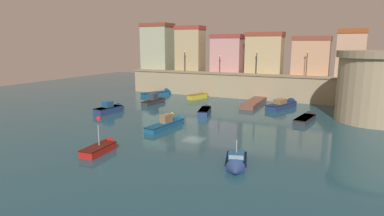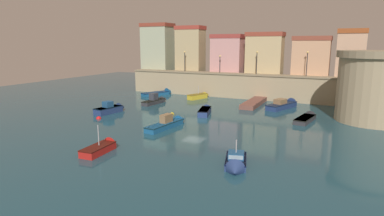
# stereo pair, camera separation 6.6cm
# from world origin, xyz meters

# --- Properties ---
(ground_plane) EXTENTS (103.78, 103.78, 0.00)m
(ground_plane) POSITION_xyz_m (0.00, 0.00, 0.00)
(ground_plane) COLOR #1E4756
(quay_wall) EXTENTS (41.62, 2.56, 4.23)m
(quay_wall) POSITION_xyz_m (0.00, 18.43, 2.13)
(quay_wall) COLOR tan
(quay_wall) RESTS_ON ground
(old_town_backdrop) EXTENTS (40.07, 5.44, 9.20)m
(old_town_backdrop) POSITION_xyz_m (-1.34, 21.52, 7.89)
(old_town_backdrop) COLOR #A9B292
(old_town_backdrop) RESTS_ON ground
(fortress_tower) EXTENTS (9.36, 9.36, 8.43)m
(fortress_tower) POSITION_xyz_m (19.83, 8.65, 4.27)
(fortress_tower) COLOR tan
(fortress_tower) RESTS_ON ground
(pier_dock) EXTENTS (2.05, 8.75, 0.70)m
(pier_dock) POSITION_xyz_m (4.10, 12.92, 0.33)
(pier_dock) COLOR brown
(pier_dock) RESTS_ON ground
(quay_lamp_0) EXTENTS (0.32, 0.32, 3.70)m
(quay_lamp_0) POSITION_xyz_m (-10.49, 18.43, 6.67)
(quay_lamp_0) COLOR black
(quay_lamp_0) RESTS_ON quay_wall
(quay_lamp_1) EXTENTS (0.32, 0.32, 3.03)m
(quay_lamp_1) POSITION_xyz_m (-3.60, 18.43, 6.28)
(quay_lamp_1) COLOR black
(quay_lamp_1) RESTS_ON quay_wall
(quay_lamp_2) EXTENTS (0.32, 0.32, 3.79)m
(quay_lamp_2) POSITION_xyz_m (2.91, 18.43, 6.71)
(quay_lamp_2) COLOR black
(quay_lamp_2) RESTS_ON quay_wall
(quay_lamp_3) EXTENTS (0.32, 0.32, 3.87)m
(quay_lamp_3) POSITION_xyz_m (10.84, 18.43, 6.76)
(quay_lamp_3) COLOR black
(quay_lamp_3) RESTS_ON quay_wall
(moored_boat_0) EXTENTS (4.33, 6.60, 1.64)m
(moored_boat_0) POSITION_xyz_m (-13.99, 15.67, 0.30)
(moored_boat_0) COLOR #195689
(moored_boat_0) RESTS_ON ground
(moored_boat_1) EXTENTS (1.59, 4.34, 2.77)m
(moored_boat_1) POSITION_xyz_m (-2.34, -13.90, 0.36)
(moored_boat_1) COLOR red
(moored_boat_1) RESTS_ON ground
(moored_boat_2) EXTENTS (2.07, 7.05, 1.84)m
(moored_boat_2) POSITION_xyz_m (-1.23, -3.98, 0.42)
(moored_boat_2) COLOR #195689
(moored_boat_2) RESTS_ON ground
(moored_boat_3) EXTENTS (2.50, 5.33, 1.19)m
(moored_boat_3) POSITION_xyz_m (-0.24, 4.10, 0.41)
(moored_boat_3) COLOR navy
(moored_boat_3) RESTS_ON ground
(moored_boat_4) EXTENTS (2.79, 4.84, 2.42)m
(moored_boat_4) POSITION_xyz_m (-5.80, 14.76, 0.45)
(moored_boat_4) COLOR gold
(moored_boat_4) RESTS_ON ground
(moored_boat_5) EXTENTS (4.08, 7.44, 1.89)m
(moored_boat_5) POSITION_xyz_m (8.72, 12.84, 0.48)
(moored_boat_5) COLOR navy
(moored_boat_5) RESTS_ON ground
(moored_boat_6) EXTENTS (1.63, 5.95, 1.92)m
(moored_boat_6) POSITION_xyz_m (-10.19, 7.71, 0.49)
(moored_boat_6) COLOR #333338
(moored_boat_6) RESTS_ON ground
(moored_boat_7) EXTENTS (2.60, 4.41, 2.49)m
(moored_boat_7) POSITION_xyz_m (9.34, -12.67, 0.33)
(moored_boat_7) COLOR navy
(moored_boat_7) RESTS_ON ground
(moored_boat_8) EXTENTS (2.17, 5.17, 1.91)m
(moored_boat_8) POSITION_xyz_m (-12.04, -0.76, 0.54)
(moored_boat_8) COLOR navy
(moored_boat_8) RESTS_ON ground
(moored_boat_9) EXTENTS (2.38, 6.01, 1.34)m
(moored_boat_9) POSITION_xyz_m (12.58, 5.87, 0.31)
(moored_boat_9) COLOR #333338
(moored_boat_9) RESTS_ON ground
(mooring_buoy_0) EXTENTS (0.50, 0.50, 0.50)m
(mooring_buoy_0) POSITION_xyz_m (-4.05, 1.74, 0.00)
(mooring_buoy_0) COLOR yellow
(mooring_buoy_0) RESTS_ON ground
(mooring_buoy_1) EXTENTS (0.63, 0.63, 0.63)m
(mooring_buoy_1) POSITION_xyz_m (-11.10, -4.48, 0.00)
(mooring_buoy_1) COLOR red
(mooring_buoy_1) RESTS_ON ground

